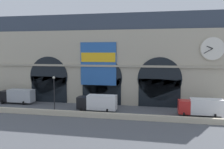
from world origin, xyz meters
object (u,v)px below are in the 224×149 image
object	(u,v)px
box_truck_center	(97,102)
street_lamp_quayside	(54,90)
box_truck_west	(17,96)
box_truck_east	(201,107)

from	to	relation	value
box_truck_center	street_lamp_quayside	xyz separation A→B (m)	(-7.17, -3.43, 2.71)
box_truck_west	street_lamp_quayside	xyz separation A→B (m)	(11.70, -6.48, 2.71)
box_truck_west	box_truck_east	size ratio (longest dim) A/B	1.00
box_truck_west	street_lamp_quayside	distance (m)	13.65
box_truck_center	box_truck_east	world-z (taller)	same
box_truck_center	box_truck_east	bearing A→B (deg)	0.46
box_truck_west	box_truck_east	distance (m)	37.67
box_truck_east	box_truck_west	bearing A→B (deg)	175.57
box_truck_east	street_lamp_quayside	size ratio (longest dim) A/B	1.09
box_truck_east	street_lamp_quayside	world-z (taller)	street_lamp_quayside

